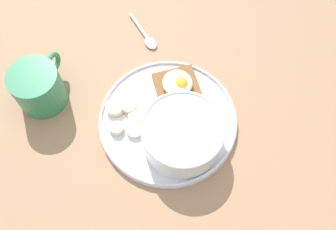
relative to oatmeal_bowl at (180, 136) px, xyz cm
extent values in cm
cube|color=#A07A5A|center=(-5.26, 0.40, -5.24)|extent=(120.00, 120.00, 2.00)
cylinder|color=white|center=(-5.26, 0.40, -3.74)|extent=(26.82, 26.82, 1.00)
torus|color=white|center=(-5.26, 0.40, -2.94)|extent=(26.62, 26.62, 0.60)
cylinder|color=white|center=(0.00, 0.00, -0.14)|extent=(14.69, 14.69, 6.21)
torus|color=white|center=(0.00, 0.00, 2.96)|extent=(14.89, 14.89, 0.60)
cylinder|color=beige|center=(0.00, 0.00, -0.61)|extent=(13.29, 13.29, 4.86)
ellipsoid|color=beige|center=(0.00, 0.00, 1.62)|extent=(12.63, 12.63, 1.20)
ellipsoid|color=#9C6741|center=(1.85, 1.52, 1.91)|extent=(1.65, 1.55, 0.60)
ellipsoid|color=#99644A|center=(0.93, -1.50, 1.96)|extent=(1.90, 1.56, 0.70)
ellipsoid|color=#D3B68E|center=(-0.66, -0.39, 1.90)|extent=(1.37, 0.92, 0.57)
ellipsoid|color=tan|center=(-0.72, -0.74, 1.96)|extent=(1.66, 1.91, 0.69)
ellipsoid|color=#A87E52|center=(-0.33, 1.18, 1.88)|extent=(1.42, 1.45, 0.53)
ellipsoid|color=#A48254|center=(-2.04, 3.48, 1.94)|extent=(1.78, 1.48, 0.66)
ellipsoid|color=tan|center=(-1.92, -3.54, 1.95)|extent=(1.41, 1.80, 0.67)
cube|color=brown|center=(-10.08, 5.23, -1.92)|extent=(10.28, 10.28, 0.30)
cube|color=#AD7440|center=(-10.08, 5.23, -2.53)|extent=(10.08, 10.08, 1.42)
ellipsoid|color=white|center=(-10.08, 5.23, -0.52)|extent=(6.00, 5.83, 2.61)
sphere|color=yellow|center=(-9.29, 5.59, 0.25)|extent=(2.51, 2.51, 2.51)
ellipsoid|color=yellow|center=(-6.13, 7.04, -1.62)|extent=(2.94, 2.21, 0.36)
cylinder|color=beige|center=(-8.62, -5.00, -2.71)|extent=(3.74, 3.74, 1.08)
cylinder|color=tan|center=(-8.62, -5.00, -2.19)|extent=(0.67, 0.67, 0.13)
cylinder|color=beige|center=(-12.25, -7.46, -2.53)|extent=(5.08, 5.08, 1.59)
cylinder|color=#B1AC87|center=(-12.25, -7.46, -1.91)|extent=(0.91, 0.91, 0.18)
cylinder|color=#FAF1BA|center=(-8.86, -1.30, -2.61)|extent=(4.72, 4.72, 1.26)
cylinder|color=#C3BC91|center=(-8.86, -1.30, -1.98)|extent=(0.85, 0.85, 0.12)
cylinder|color=beige|center=(-8.18, -9.14, -2.60)|extent=(3.95, 3.91, 1.55)
cylinder|color=#B2AE86|center=(-8.18, -9.14, -2.11)|extent=(0.70, 0.70, 0.22)
cylinder|color=beige|center=(-6.29, -6.24, -2.51)|extent=(4.44, 4.35, 1.78)
cylinder|color=#B6B494|center=(-6.29, -6.24, -1.95)|extent=(0.78, 0.78, 0.24)
cylinder|color=beige|center=(-11.20, -5.02, -2.60)|extent=(4.08, 4.07, 1.36)
cylinder|color=tan|center=(-11.20, -5.02, -1.98)|extent=(0.73, 0.73, 0.14)
cylinder|color=#328256|center=(-21.92, -18.68, 0.05)|extent=(9.43, 9.43, 8.59)
cylinder|color=#3A2417|center=(-21.92, -18.68, 3.32)|extent=(8.02, 8.02, 0.40)
torus|color=#328256|center=(-25.47, -14.20, 0.48)|extent=(3.76, 4.36, 4.78)
cylinder|color=silver|center=(-27.94, 6.21, -3.84)|extent=(9.20, 0.95, 0.80)
ellipsoid|color=silver|center=(-23.35, 6.29, -3.84)|extent=(3.64, 2.46, 0.70)
camera|label=1|loc=(21.73, -14.84, 61.87)|focal=40.00mm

